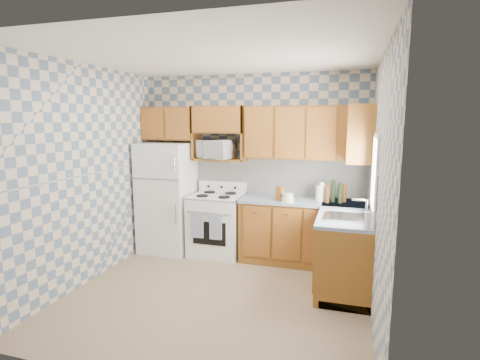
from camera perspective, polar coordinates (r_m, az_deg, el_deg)
name	(u,v)px	position (r m, az deg, el deg)	size (l,w,h in m)	color
floor	(218,295)	(4.60, -3.41, -17.03)	(3.40, 3.40, 0.00)	#826950
back_wall	(253,165)	(5.70, 1.95, 2.32)	(3.40, 0.02, 2.70)	slate
right_wall	(378,189)	(3.94, 20.32, -1.31)	(0.02, 3.20, 2.70)	slate
backsplash_back	(278,176)	(5.62, 5.87, 0.64)	(2.60, 0.01, 0.56)	white
backsplash_right	(372,190)	(4.75, 19.50, -1.40)	(0.01, 1.60, 0.56)	white
refrigerator	(167,197)	(5.91, -11.02, -2.61)	(0.75, 0.70, 1.68)	white
stove_body	(217,225)	(5.71, -3.53, -6.91)	(0.76, 0.65, 0.90)	white
cooktop	(217,196)	(5.60, -3.58, -2.43)	(0.76, 0.65, 0.03)	silver
backguard	(223,186)	(5.83, -2.66, -0.99)	(0.76, 0.08, 0.17)	white
dish_towel_left	(197,225)	(5.44, -6.52, -6.80)	(0.18, 0.03, 0.38)	navy
dish_towel_right	(216,226)	(5.34, -3.75, -7.07)	(0.18, 0.03, 0.38)	navy
base_cabinets_back	(303,233)	(5.44, 9.60, -7.93)	(1.75, 0.60, 0.88)	brown
base_cabinets_right	(344,248)	(4.94, 15.62, -9.95)	(0.60, 1.60, 0.88)	brown
countertop_back	(304,201)	(5.32, 9.73, -3.20)	(1.77, 0.63, 0.04)	slate
countertop_right	(346,212)	(4.81, 15.79, -4.76)	(0.63, 1.60, 0.04)	slate
upper_cabinets_back	(307,133)	(5.34, 10.18, 7.11)	(1.75, 0.33, 0.74)	brown
upper_cabinets_fridge	(170,124)	(5.96, -10.65, 8.45)	(0.82, 0.33, 0.50)	brown
upper_cabinets_right	(361,134)	(5.13, 17.91, 6.74)	(0.33, 0.70, 0.74)	brown
microwave_shelf	(220,159)	(5.67, -3.08, 3.14)	(0.80, 0.33, 0.03)	brown
microwave	(216,149)	(5.61, -3.66, 4.69)	(0.52, 0.35, 0.29)	white
sink	(346,217)	(4.46, 15.80, -5.50)	(0.48, 0.40, 0.03)	#B7B7BC
window	(375,173)	(4.37, 19.83, 1.02)	(0.02, 0.66, 0.86)	white
bottle_0	(333,192)	(5.24, 13.97, -1.75)	(0.06, 0.06, 0.28)	black
bottle_1	(340,194)	(5.18, 15.04, -2.02)	(0.06, 0.06, 0.26)	black
bottle_2	(344,193)	(5.28, 15.61, -1.94)	(0.06, 0.06, 0.24)	#5C2E14
bottle_3	(327,195)	(5.17, 13.14, -2.18)	(0.06, 0.06, 0.22)	#5C2E14
bottle_4	(322,191)	(5.31, 12.38, -1.70)	(0.06, 0.06, 0.25)	black
knife_block	(280,193)	(5.22, 6.06, -2.05)	(0.09, 0.09, 0.19)	brown
electric_kettle	(322,193)	(5.29, 12.34, -1.99)	(0.16, 0.16, 0.21)	white
food_containers	(288,198)	(5.15, 7.28, -2.68)	(0.17, 0.17, 0.12)	beige
soap_bottle	(367,220)	(4.10, 18.86, -5.79)	(0.06, 0.06, 0.17)	beige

